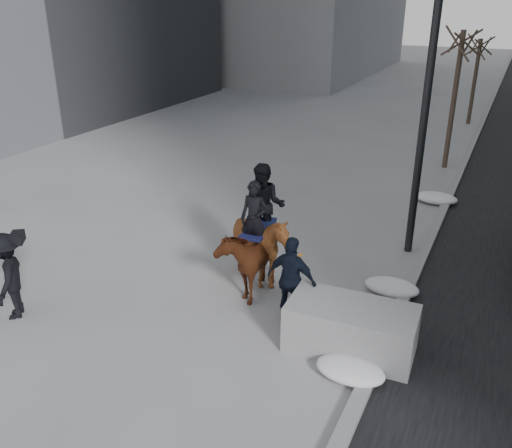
% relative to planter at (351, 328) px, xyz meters
% --- Properties ---
extents(ground, '(120.00, 120.00, 0.00)m').
position_rel_planter_xyz_m(ground, '(-2.47, 0.06, -0.45)').
color(ground, gray).
rests_on(ground, ground).
extents(curb, '(0.25, 90.00, 0.12)m').
position_rel_planter_xyz_m(curb, '(0.53, 10.06, -0.39)').
color(curb, gray).
rests_on(curb, ground).
extents(planter, '(2.28, 1.21, 0.89)m').
position_rel_planter_xyz_m(planter, '(0.00, 0.00, 0.00)').
color(planter, gray).
rests_on(planter, ground).
extents(tree_near, '(1.20, 1.20, 5.26)m').
position_rel_planter_xyz_m(tree_near, '(-0.07, 12.09, 2.19)').
color(tree_near, '#3C2A23').
rests_on(tree_near, ground).
extents(tree_far, '(1.20, 1.20, 4.35)m').
position_rel_planter_xyz_m(tree_far, '(-0.07, 19.90, 1.73)').
color(tree_far, '#342A1F').
rests_on(tree_far, ground).
extents(mounted_left, '(0.91, 1.88, 2.40)m').
position_rel_planter_xyz_m(mounted_left, '(-2.53, 1.17, 0.45)').
color(mounted_left, '#45250D').
rests_on(mounted_left, ground).
extents(mounted_right, '(1.83, 1.95, 2.69)m').
position_rel_planter_xyz_m(mounted_right, '(-2.45, 1.50, 0.63)').
color(mounted_right, '#4F1D0F').
rests_on(mounted_right, ground).
extents(feeder, '(1.06, 0.90, 1.75)m').
position_rel_planter_xyz_m(feeder, '(-1.32, 0.44, 0.43)').
color(feeder, black).
rests_on(feeder, ground).
extents(camera_crew, '(1.19, 1.30, 1.75)m').
position_rel_planter_xyz_m(camera_crew, '(-6.29, -1.80, 0.44)').
color(camera_crew, black).
rests_on(camera_crew, ground).
extents(lamppost, '(0.25, 1.00, 9.09)m').
position_rel_planter_xyz_m(lamppost, '(0.13, 4.59, 4.55)').
color(lamppost, black).
rests_on(lamppost, ground).
extents(snow_piles, '(1.24, 9.72, 0.31)m').
position_rel_planter_xyz_m(snow_piles, '(0.23, 3.58, -0.29)').
color(snow_piles, silver).
rests_on(snow_piles, ground).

